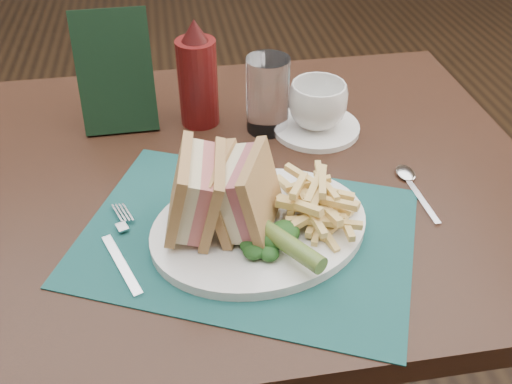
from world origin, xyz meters
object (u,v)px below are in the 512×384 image
table_main (252,324)px  plate (260,227)px  drinking_glass (268,95)px  check_presenter (115,72)px  sandwich_half_a (179,192)px  placemat (247,235)px  ketchup_bottle (197,73)px  sandwich_half_b (229,190)px  saucer (316,127)px  coffee_cup (318,105)px

table_main → plate: bearing=-94.0°
drinking_glass → check_presenter: (-0.25, 0.06, 0.03)m
sandwich_half_a → drinking_glass: size_ratio=0.88×
placemat → ketchup_bottle: (-0.04, 0.31, 0.09)m
table_main → plate: 0.41m
sandwich_half_b → ketchup_bottle: ketchup_bottle is taller
sandwich_half_a → saucer: bearing=51.1°
sandwich_half_a → check_presenter: (-0.09, 0.31, 0.02)m
ketchup_bottle → saucer: bearing=-17.4°
coffee_cup → check_presenter: check_presenter is taller
placemat → sandwich_half_b: bearing=149.7°
placemat → sandwich_half_a: 0.11m
sandwich_half_b → placemat: bearing=-7.0°
placemat → sandwich_half_b: size_ratio=3.99×
table_main → coffee_cup: 0.45m
plate → saucer: 0.28m
table_main → placemat: placemat is taller
table_main → ketchup_bottle: size_ratio=4.84×
sandwich_half_b → table_main: bearing=93.5°
plate → ketchup_bottle: size_ratio=1.61×
table_main → drinking_glass: 0.46m
sandwich_half_a → coffee_cup: sandwich_half_a is taller
check_presenter → table_main: bearing=-42.1°
saucer → drinking_glass: 0.10m
ketchup_bottle → drinking_glass: bearing=-20.6°
plate → sandwich_half_b: (-0.04, 0.01, 0.06)m
sandwich_half_a → sandwich_half_b: bearing=3.5°
saucer → check_presenter: 0.35m
sandwich_half_b → check_presenter: 0.35m
drinking_glass → placemat: bearing=-105.8°
coffee_cup → drinking_glass: size_ratio=0.76×
table_main → sandwich_half_a: 0.48m
table_main → sandwich_half_b: bearing=-109.7°
table_main → check_presenter: size_ratio=4.44×
coffee_cup → ketchup_bottle: 0.21m
drinking_glass → saucer: bearing=-12.8°
saucer → ketchup_bottle: bearing=162.6°
sandwich_half_a → saucer: size_ratio=0.76×
placemat → sandwich_half_b: sandwich_half_b is taller
placemat → ketchup_bottle: 0.32m
saucer → ketchup_bottle: (-0.19, 0.06, 0.09)m
sandwich_half_a → coffee_cup: size_ratio=1.15×
drinking_glass → sandwich_half_a: bearing=-122.7°
drinking_glass → ketchup_bottle: ketchup_bottle is taller
sandwich_half_b → check_presenter: check_presenter is taller
plate → ketchup_bottle: ketchup_bottle is taller
table_main → sandwich_half_b: sandwich_half_b is taller
sandwich_half_b → ketchup_bottle: size_ratio=0.59×
saucer → placemat: bearing=-122.4°
sandwich_half_b → ketchup_bottle: 0.30m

